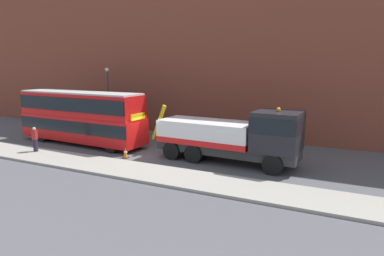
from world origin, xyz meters
TOP-DOWN VIEW (x-y plane):
  - ground_plane at (0.00, 0.00)m, footprint 120.00×120.00m
  - near_kerb at (0.00, -4.20)m, footprint 60.00×2.80m
  - building_facade at (0.00, 7.40)m, footprint 60.00×1.50m
  - recovery_tow_truck at (5.90, -0.07)m, footprint 10.20×3.12m
  - double_decker_bus at (-6.42, -0.05)m, footprint 11.14×3.15m
  - pedestrian_onlooker at (-7.17, -3.72)m, footprint 0.41×0.47m
  - traffic_cone_near_bus at (-0.84, -2.00)m, footprint 0.36×0.36m
  - street_lamp at (-8.02, 5.20)m, footprint 0.36×0.36m

SIDE VIEW (x-z plane):
  - ground_plane at x=0.00m, z-range 0.00..0.00m
  - near_kerb at x=0.00m, z-range 0.00..0.15m
  - traffic_cone_near_bus at x=-0.84m, z-range -0.02..0.70m
  - pedestrian_onlooker at x=-7.17m, z-range 0.13..1.84m
  - recovery_tow_truck at x=5.90m, z-range -0.08..3.59m
  - double_decker_bus at x=-6.42m, z-range 0.20..4.26m
  - street_lamp at x=-8.02m, z-range 0.56..6.39m
  - building_facade at x=0.00m, z-range 0.07..16.07m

